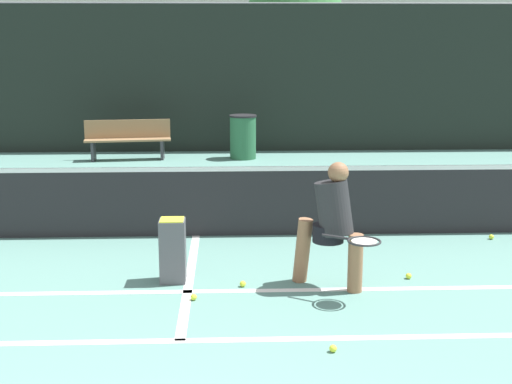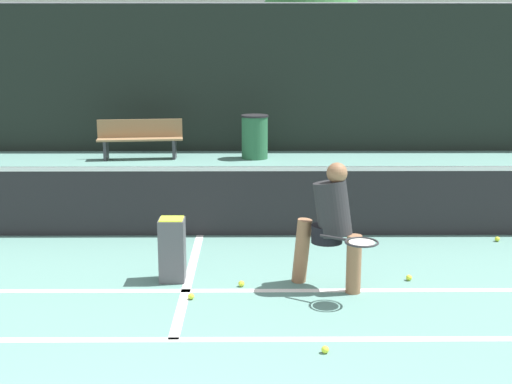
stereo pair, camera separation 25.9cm
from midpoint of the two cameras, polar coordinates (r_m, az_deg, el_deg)
The scene contains 16 objects.
court_baseline_near at distance 6.53m, azimuth -5.49°, elevation -11.68°, with size 11.00×0.10×0.01m, color white.
court_service_line at distance 7.68m, azimuth -4.67°, elevation -7.88°, with size 8.25×0.10×0.01m, color white.
court_center_mark at distance 8.11m, azimuth -4.43°, elevation -6.76°, with size 0.10×3.41×0.01m, color white.
net at distance 9.61m, azimuth -3.78°, elevation -0.54°, with size 11.09×0.09×1.07m.
fence_back at distance 16.60m, azimuth -2.37°, elevation 9.06°, with size 24.00×0.06×3.39m.
player_practicing at distance 7.59m, azimuth 6.99°, elevation -2.43°, with size 0.92×1.01×1.38m.
tennis_ball_scattered_1 at distance 7.44m, azimuth -4.22°, elevation -8.33°, with size 0.07×0.07×0.07m, color #D1E033.
tennis_ball_scattered_3 at distance 8.17m, azimuth 13.03°, elevation -6.70°, with size 0.07×0.07×0.07m, color #D1E033.
tennis_ball_scattered_4 at distance 7.78m, azimuth -0.22°, elevation -7.35°, with size 0.07×0.07×0.07m, color #D1E033.
tennis_ball_scattered_6 at distance 6.29m, azimuth 6.75°, elevation -12.42°, with size 0.07×0.07×0.07m, color #D1E033.
tennis_ball_scattered_7 at distance 9.99m, azimuth 19.45°, elevation -3.57°, with size 0.07×0.07×0.07m, color #D1E033.
ball_hopper at distance 7.91m, azimuth -5.79°, elevation -4.49°, with size 0.28×0.28×0.71m.
courtside_bench at distance 15.81m, azimuth -8.79°, elevation 4.35°, with size 1.88×0.58×0.86m.
trash_bin at distance 15.67m, azimuth 0.37°, elevation 4.44°, with size 0.60×0.60×0.96m.
parked_car at distance 19.42m, azimuth -4.47°, elevation 6.45°, with size 1.64×4.19×1.53m.
building_far at distance 30.79m, azimuth -1.47°, elevation 13.58°, with size 36.00×2.40×6.54m, color #B2ADA3.
Camera 2 is at (0.70, -2.83, 2.67)m, focal length 50.00 mm.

